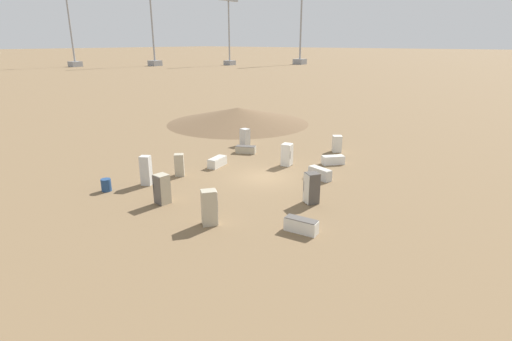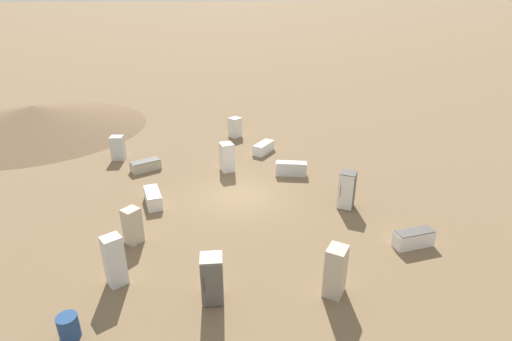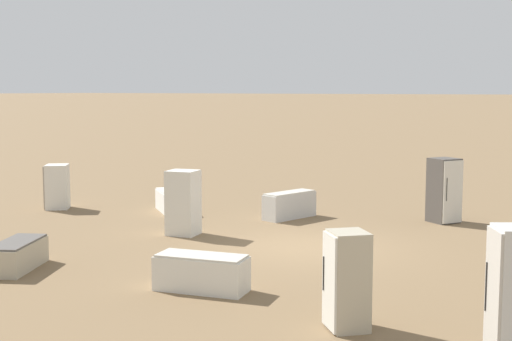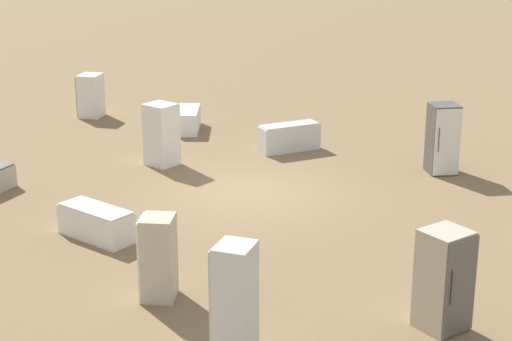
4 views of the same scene
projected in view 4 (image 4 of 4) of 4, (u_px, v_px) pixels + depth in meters
ground_plane at (248, 193)px, 20.86m from camera, size 1000.00×1000.00×0.00m
discarded_fridge_0 at (444, 280)px, 14.14m from camera, size 0.79×0.78×1.75m
discarded_fridge_1 at (96, 223)px, 18.05m from camera, size 1.83×1.01×0.69m
discarded_fridge_2 at (162, 134)px, 22.82m from camera, size 0.86×0.84×1.68m
discarded_fridge_3 at (91, 96)px, 27.84m from camera, size 1.00×1.00×1.40m
discarded_fridge_7 at (158, 258)px, 15.23m from camera, size 0.87×0.87×1.56m
discarded_fridge_8 at (443, 139)px, 22.16m from camera, size 1.00×0.98×1.82m
discarded_fridge_10 at (234, 303)px, 13.12m from camera, size 0.82×0.83×1.95m
discarded_fridge_11 at (289, 137)px, 24.23m from camera, size 0.99×1.82×0.77m
discarded_fridge_12 at (188, 120)px, 26.35m from camera, size 1.73×1.62×0.66m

